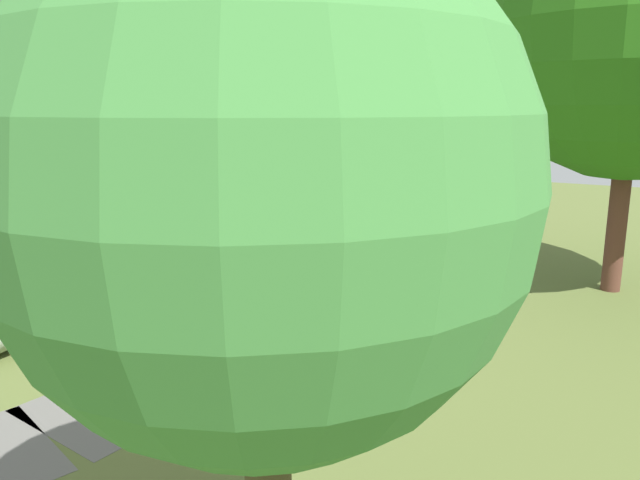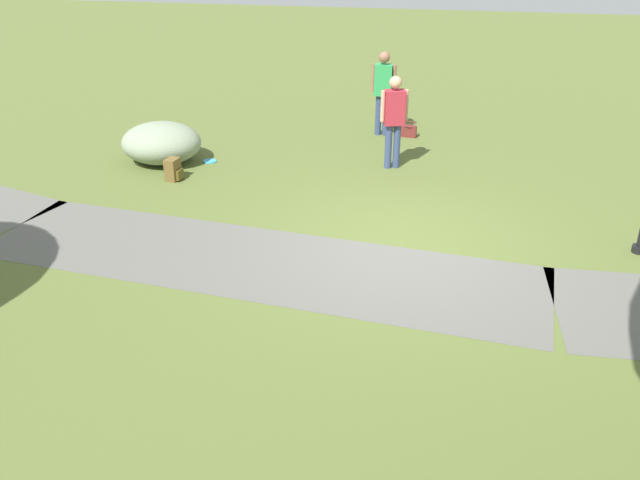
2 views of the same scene
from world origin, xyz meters
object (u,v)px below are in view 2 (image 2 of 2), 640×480
lawn_boulder (161,143)px  backpack_by_boulder (173,170)px  woman_with_handbag (383,87)px  frisbee_on_grass (210,161)px  handbag_on_grass (409,131)px  man_near_boulder (394,115)px

lawn_boulder → backpack_by_boulder: (-0.55, 0.86, -0.19)m
woman_with_handbag → frisbee_on_grass: size_ratio=6.76×
lawn_boulder → handbag_on_grass: (-4.57, -2.40, -0.24)m
lawn_boulder → backpack_by_boulder: lawn_boulder is taller
woman_with_handbag → lawn_boulder: bearing=31.7°
woman_with_handbag → frisbee_on_grass: woman_with_handbag is taller
handbag_on_grass → lawn_boulder: bearing=27.8°
handbag_on_grass → backpack_by_boulder: (4.01, 3.27, 0.05)m
woman_with_handbag → man_near_boulder: 2.01m
woman_with_handbag → handbag_on_grass: (-0.59, 0.05, -0.89)m
lawn_boulder → frisbee_on_grass: bearing=-169.0°
lawn_boulder → backpack_by_boulder: size_ratio=3.91×
woman_with_handbag → frisbee_on_grass: 3.98m
woman_with_handbag → handbag_on_grass: woman_with_handbag is taller
backpack_by_boulder → man_near_boulder: bearing=-160.5°
lawn_boulder → handbag_on_grass: 5.17m
backpack_by_boulder → frisbee_on_grass: size_ratio=1.54×
frisbee_on_grass → man_near_boulder: bearing=-174.8°
man_near_boulder → backpack_by_boulder: size_ratio=4.33×
backpack_by_boulder → lawn_boulder: bearing=-57.3°
woman_with_handbag → backpack_by_boulder: bearing=44.1°
handbag_on_grass → backpack_by_boulder: bearing=39.2°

